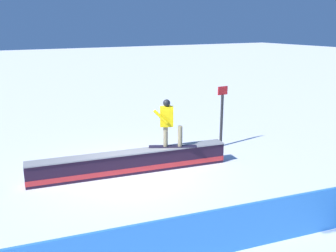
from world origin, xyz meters
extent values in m
plane|color=white|center=(0.00, 0.00, 0.00)|extent=(120.00, 120.00, 0.00)
cube|color=black|center=(0.00, 0.00, 0.32)|extent=(6.04, 1.30, 0.64)
cube|color=red|center=(0.00, 0.00, 0.16)|extent=(6.05, 1.31, 0.15)
cube|color=#989492|center=(0.00, 0.00, 0.66)|extent=(6.04, 1.35, 0.04)
cube|color=black|center=(-1.33, 0.20, 0.69)|extent=(1.44, 0.90, 0.01)
cylinder|color=#968761|center=(-1.12, 0.10, 1.02)|extent=(0.19, 0.19, 0.64)
cylinder|color=#968761|center=(-1.53, 0.30, 1.02)|extent=(0.19, 0.19, 0.64)
cube|color=yellow|center=(-1.15, 0.11, 1.65)|extent=(0.47, 0.39, 0.62)
sphere|color=black|center=(-1.15, 0.11, 2.07)|extent=(0.22, 0.22, 0.22)
cylinder|color=yellow|center=(-0.92, 0.18, 1.68)|extent=(0.45, 0.28, 0.45)
cylinder|color=yellow|center=(-1.32, 0.01, 1.68)|extent=(0.15, 0.14, 0.55)
cube|color=#3383E7|center=(0.00, 4.67, 0.49)|extent=(11.28, 1.74, 0.99)
cylinder|color=#262628|center=(-3.90, -0.77, 0.96)|extent=(0.10, 0.10, 1.93)
cube|color=red|center=(-3.90, -0.77, 2.08)|extent=(0.40, 0.04, 0.30)
camera|label=1|loc=(4.07, 9.75, 4.37)|focal=39.76mm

